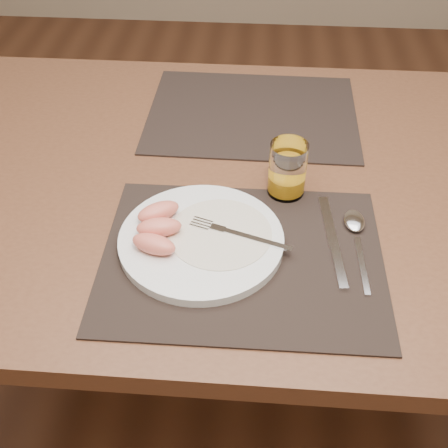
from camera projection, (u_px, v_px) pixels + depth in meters
The scene contains 11 objects.
ground at pixel (238, 388), 1.57m from camera, with size 5.00×5.00×0.00m, color #532F1C.
table at pixel (243, 208), 1.12m from camera, with size 1.40×0.90×0.75m.
placemat_near at pixel (242, 258), 0.90m from camera, with size 0.45×0.35×0.00m, color black.
placemat_far at pixel (252, 113), 1.22m from camera, with size 0.45×0.35×0.00m, color black.
plate at pixel (201, 240), 0.92m from camera, with size 0.27×0.27×0.02m, color white.
plate_dressing at pixel (220, 233), 0.92m from camera, with size 0.17×0.17×0.00m.
fork at pixel (231, 232), 0.92m from camera, with size 0.17×0.07×0.00m.
knife at pixel (334, 248), 0.91m from camera, with size 0.03×0.22×0.01m.
spoon at pixel (355, 227), 0.94m from camera, with size 0.04×0.19×0.01m.
juice_glass at pixel (287, 172), 0.99m from camera, with size 0.07×0.07×0.10m.
grapefruit_wedges at pixel (157, 227), 0.91m from camera, with size 0.09×0.14×0.03m.
Camera 1 is at (0.03, -0.85, 1.40)m, focal length 45.00 mm.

